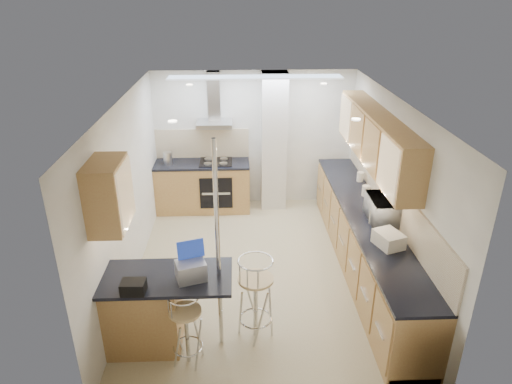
{
  "coord_description": "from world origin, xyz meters",
  "views": [
    {
      "loc": [
        -0.3,
        -5.62,
        3.82
      ],
      "look_at": [
        -0.06,
        0.2,
        1.18
      ],
      "focal_mm": 32.0,
      "sensor_mm": 36.0,
      "label": 1
    }
  ],
  "objects_px": {
    "laptop": "(191,271)",
    "bread_bin": "(389,239)",
    "microwave": "(385,210)",
    "bar_stool_end": "(256,298)",
    "bar_stool_near": "(186,328)"
  },
  "relations": [
    {
      "from": "laptop",
      "to": "bread_bin",
      "type": "relative_size",
      "value": 0.89
    },
    {
      "from": "microwave",
      "to": "laptop",
      "type": "distance_m",
      "value": 2.78
    },
    {
      "from": "laptop",
      "to": "bread_bin",
      "type": "distance_m",
      "value": 2.42
    },
    {
      "from": "laptop",
      "to": "bar_stool_end",
      "type": "bearing_deg",
      "value": -3.74
    },
    {
      "from": "microwave",
      "to": "bar_stool_end",
      "type": "distance_m",
      "value": 2.16
    },
    {
      "from": "bar_stool_near",
      "to": "bread_bin",
      "type": "distance_m",
      "value": 2.61
    },
    {
      "from": "laptop",
      "to": "bread_bin",
      "type": "height_order",
      "value": "laptop"
    },
    {
      "from": "microwave",
      "to": "bar_stool_near",
      "type": "bearing_deg",
      "value": 120.72
    },
    {
      "from": "bar_stool_near",
      "to": "bar_stool_end",
      "type": "xyz_separation_m",
      "value": [
        0.76,
        0.39,
        0.08
      ]
    },
    {
      "from": "laptop",
      "to": "bar_stool_end",
      "type": "distance_m",
      "value": 0.89
    },
    {
      "from": "microwave",
      "to": "bar_stool_near",
      "type": "height_order",
      "value": "microwave"
    },
    {
      "from": "microwave",
      "to": "bread_bin",
      "type": "xyz_separation_m",
      "value": [
        -0.13,
        -0.64,
        -0.08
      ]
    },
    {
      "from": "microwave",
      "to": "laptop",
      "type": "xyz_separation_m",
      "value": [
        -2.47,
        -1.26,
        -0.04
      ]
    },
    {
      "from": "laptop",
      "to": "bar_stool_end",
      "type": "relative_size",
      "value": 0.29
    },
    {
      "from": "bar_stool_end",
      "to": "bread_bin",
      "type": "distance_m",
      "value": 1.77
    }
  ]
}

